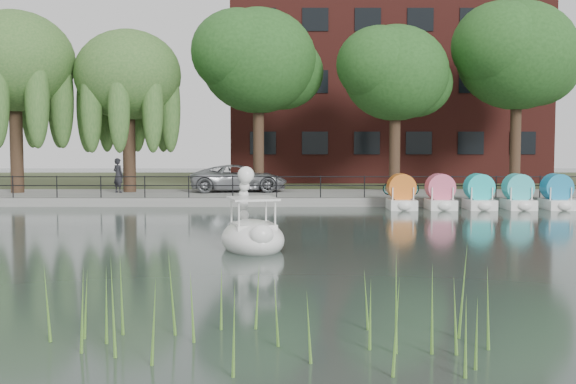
{
  "coord_description": "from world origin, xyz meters",
  "views": [
    {
      "loc": [
        0.45,
        -19.47,
        2.94
      ],
      "look_at": [
        0.5,
        4.0,
        1.3
      ],
      "focal_mm": 45.0,
      "sensor_mm": 36.0,
      "label": 1
    }
  ],
  "objects_px": {
    "minivan": "(239,176)",
    "swan_boat": "(252,232)",
    "bicycle": "(401,184)",
    "pedestrian": "(118,173)"
  },
  "relations": [
    {
      "from": "minivan",
      "to": "swan_boat",
      "type": "distance_m",
      "value": 17.12
    },
    {
      "from": "minivan",
      "to": "bicycle",
      "type": "relative_size",
      "value": 3.28
    },
    {
      "from": "swan_boat",
      "to": "pedestrian",
      "type": "bearing_deg",
      "value": 99.83
    },
    {
      "from": "pedestrian",
      "to": "swan_boat",
      "type": "relative_size",
      "value": 0.66
    },
    {
      "from": "minivan",
      "to": "swan_boat",
      "type": "height_order",
      "value": "swan_boat"
    },
    {
      "from": "bicycle",
      "to": "minivan",
      "type": "bearing_deg",
      "value": 79.05
    },
    {
      "from": "bicycle",
      "to": "swan_boat",
      "type": "distance_m",
      "value": 16.11
    },
    {
      "from": "minivan",
      "to": "pedestrian",
      "type": "height_order",
      "value": "pedestrian"
    },
    {
      "from": "bicycle",
      "to": "swan_boat",
      "type": "relative_size",
      "value": 0.58
    },
    {
      "from": "minivan",
      "to": "swan_boat",
      "type": "xyz_separation_m",
      "value": [
        1.5,
        -17.04,
        -0.69
      ]
    }
  ]
}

